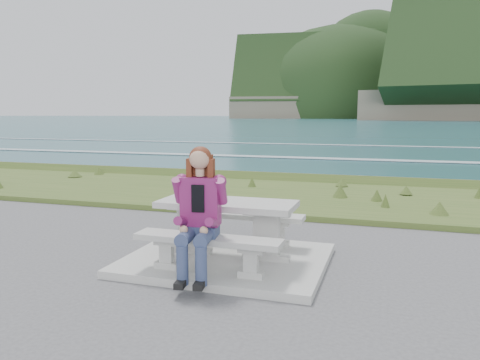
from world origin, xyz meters
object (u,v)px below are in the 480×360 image
object	(u,v)px
bench_landward	(207,245)
seated_woman	(198,230)
bench_seaward	(243,219)
picnic_table	(227,213)

from	to	relation	value
bench_landward	seated_woman	size ratio (longest dim) A/B	1.19
bench_landward	bench_seaward	xyz separation A→B (m)	(0.00, 1.40, 0.00)
bench_seaward	seated_woman	distance (m)	1.56
picnic_table	bench_seaward	world-z (taller)	picnic_table
picnic_table	bench_seaward	distance (m)	0.74
seated_woman	picnic_table	bearing A→B (deg)	77.09
bench_seaward	seated_woman	bearing A→B (deg)	-92.32
picnic_table	bench_landward	size ratio (longest dim) A/B	1.00
bench_landward	bench_seaward	world-z (taller)	same
bench_landward	picnic_table	bearing A→B (deg)	90.00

